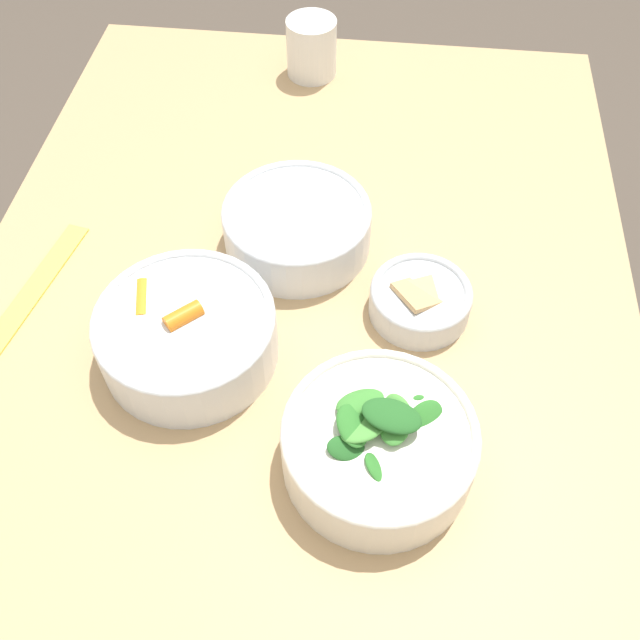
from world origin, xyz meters
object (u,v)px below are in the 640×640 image
Objects in this scene: bowl_greens at (379,444)px; cup at (312,48)px; bowl_beans_hotdog at (297,228)px; ruler at (21,308)px; bowl_carrots at (187,333)px; bowl_cookies at (420,299)px.

bowl_greens reaches higher than cup.
ruler is (-0.14, 0.31, -0.03)m from bowl_beans_hotdog.
bowl_greens is at bearing -116.94° from bowl_carrots.
cup reaches higher than bowl_cookies.
bowl_carrots is 0.70× the size of ruler.
bowl_beans_hotdog is at bearing 22.39° from bowl_greens.
bowl_cookies is (0.20, -0.04, -0.01)m from bowl_greens.
bowl_greens is 1.05× the size of bowl_beans_hotdog.
ruler is 3.18× the size of cup.
bowl_greens is 0.45m from ruler.
bowl_beans_hotdog is 0.65× the size of ruler.
bowl_carrots is at bearing 63.06° from bowl_greens.
cup is at bearing 4.23° from bowl_beans_hotdog.
cup is at bearing 12.52° from bowl_greens.
bowl_cookies reaches higher than ruler.
bowl_greens reaches higher than ruler.
bowl_carrots is at bearing 151.79° from bowl_beans_hotdog.
bowl_cookies is at bearing -70.64° from bowl_carrots.
cup reaches higher than bowl_carrots.
bowl_cookies is at bearing -120.56° from bowl_beans_hotdog.
bowl_carrots is at bearing -100.26° from ruler.
bowl_cookies is (0.09, -0.25, -0.01)m from bowl_carrots.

